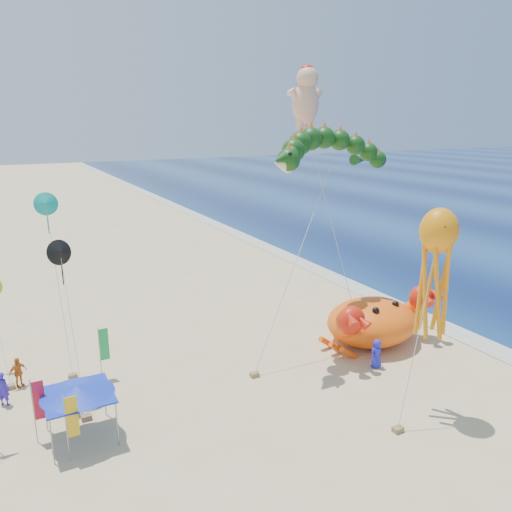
{
  "coord_description": "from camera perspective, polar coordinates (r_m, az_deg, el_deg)",
  "views": [
    {
      "loc": [
        -15.39,
        -23.29,
        14.34
      ],
      "look_at": [
        -2.0,
        2.0,
        6.5
      ],
      "focal_mm": 35.0,
      "sensor_mm": 36.0,
      "label": 1
    }
  ],
  "objects": [
    {
      "name": "crab_inflatable",
      "position": [
        33.85,
        13.27,
        -7.17
      ],
      "size": [
        8.44,
        5.95,
        3.7
      ],
      "color": "#FF5A0D",
      "rests_on": "ground"
    },
    {
      "name": "small_kites",
      "position": [
        28.34,
        -25.35,
        -2.02
      ],
      "size": [
        5.69,
        11.1,
        10.49
      ],
      "color": "#F91BBF",
      "rests_on": "ground"
    },
    {
      "name": "beachgoers",
      "position": [
        28.26,
        -17.55,
        -13.92
      ],
      "size": [
        27.82,
        8.28,
        1.89
      ],
      "color": "white",
      "rests_on": "ground"
    },
    {
      "name": "ground",
      "position": [
        31.38,
        5.05,
        -11.93
      ],
      "size": [
        320.0,
        320.0,
        0.0
      ],
      "primitive_type": "plane",
      "color": "#D1B784",
      "rests_on": "ground"
    },
    {
      "name": "dragon_kite",
      "position": [
        31.86,
        8.43,
        11.31
      ],
      "size": [
        12.72,
        6.69,
        13.51
      ],
      "color": "#0F360E",
      "rests_on": "ground"
    },
    {
      "name": "canopy_blue",
      "position": [
        24.82,
        -19.72,
        -14.31
      ],
      "size": [
        3.29,
        3.29,
        2.71
      ],
      "color": "gray",
      "rests_on": "ground"
    },
    {
      "name": "foam_strip",
      "position": [
        38.7,
        20.29,
        -7.42
      ],
      "size": [
        320.0,
        320.0,
        0.0
      ],
      "primitive_type": "plane",
      "color": "silver",
      "rests_on": "ground"
    },
    {
      "name": "cherub_kite",
      "position": [
        37.57,
        5.76,
        17.72
      ],
      "size": [
        2.79,
        6.18,
        18.08
      ],
      "color": "#E7AA8D",
      "rests_on": "ground"
    },
    {
      "name": "octopus_kite",
      "position": [
        25.1,
        19.85,
        -0.79
      ],
      "size": [
        3.7,
        1.98,
        10.43
      ],
      "color": "orange",
      "rests_on": "ground"
    },
    {
      "name": "feather_flags",
      "position": [
        26.23,
        -23.04,
        -14.04
      ],
      "size": [
        7.94,
        6.68,
        3.2
      ],
      "color": "gray",
      "rests_on": "ground"
    }
  ]
}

